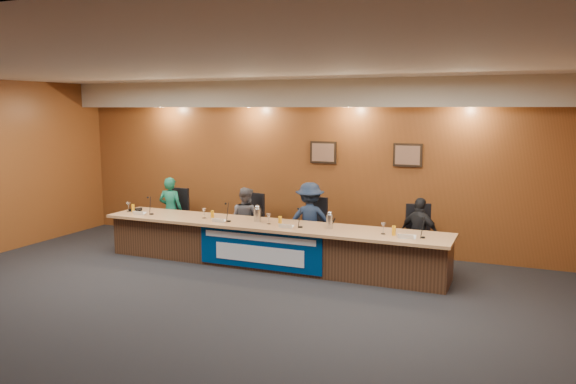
% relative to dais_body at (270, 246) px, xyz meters
% --- Properties ---
extents(floor, '(10.00, 10.00, 0.00)m').
position_rel_dais_body_xyz_m(floor, '(0.00, -2.40, -0.35)').
color(floor, black).
rests_on(floor, ground).
extents(ceiling, '(10.00, 8.00, 0.04)m').
position_rel_dais_body_xyz_m(ceiling, '(0.00, -2.40, 2.85)').
color(ceiling, silver).
rests_on(ceiling, wall_back).
extents(wall_back, '(10.00, 0.04, 3.20)m').
position_rel_dais_body_xyz_m(wall_back, '(0.00, 1.60, 1.25)').
color(wall_back, brown).
rests_on(wall_back, floor).
extents(soffit, '(10.00, 0.50, 0.50)m').
position_rel_dais_body_xyz_m(soffit, '(0.00, 1.35, 2.60)').
color(soffit, beige).
rests_on(soffit, wall_back).
extents(dais_body, '(6.00, 0.80, 0.70)m').
position_rel_dais_body_xyz_m(dais_body, '(0.00, 0.00, 0.00)').
color(dais_body, '#432919').
rests_on(dais_body, floor).
extents(dais_top, '(6.10, 0.95, 0.05)m').
position_rel_dais_body_xyz_m(dais_top, '(0.00, -0.05, 0.38)').
color(dais_top, tan).
rests_on(dais_top, dais_body).
extents(banner, '(2.20, 0.02, 0.65)m').
position_rel_dais_body_xyz_m(banner, '(0.00, -0.41, 0.03)').
color(banner, navy).
rests_on(banner, dais_body).
extents(banner_text_upper, '(2.00, 0.01, 0.10)m').
position_rel_dais_body_xyz_m(banner_text_upper, '(0.00, -0.43, 0.23)').
color(banner_text_upper, silver).
rests_on(banner_text_upper, banner).
extents(banner_text_lower, '(1.60, 0.01, 0.28)m').
position_rel_dais_body_xyz_m(banner_text_lower, '(0.00, -0.43, -0.05)').
color(banner_text_lower, silver).
rests_on(banner_text_lower, banner).
extents(wall_photo_left, '(0.52, 0.04, 0.42)m').
position_rel_dais_body_xyz_m(wall_photo_left, '(0.40, 1.57, 1.50)').
color(wall_photo_left, black).
rests_on(wall_photo_left, wall_back).
extents(wall_photo_right, '(0.52, 0.04, 0.42)m').
position_rel_dais_body_xyz_m(wall_photo_right, '(2.00, 1.57, 1.50)').
color(wall_photo_right, black).
rests_on(wall_photo_right, wall_back).
extents(panelist_a, '(0.53, 0.39, 1.33)m').
position_rel_dais_body_xyz_m(panelist_a, '(-2.51, 0.72, 0.32)').
color(panelist_a, '#156146').
rests_on(panelist_a, floor).
extents(panelist_b, '(0.68, 0.58, 1.22)m').
position_rel_dais_body_xyz_m(panelist_b, '(-0.84, 0.72, 0.26)').
color(panelist_b, '#545258').
rests_on(panelist_b, floor).
extents(panelist_c, '(1.01, 0.78, 1.38)m').
position_rel_dais_body_xyz_m(panelist_c, '(0.45, 0.72, 0.34)').
color(panelist_c, '#16233B').
rests_on(panelist_c, floor).
extents(panelist_d, '(0.78, 0.52, 1.23)m').
position_rel_dais_body_xyz_m(panelist_d, '(2.40, 0.72, 0.26)').
color(panelist_d, black).
rests_on(panelist_d, floor).
extents(office_chair_a, '(0.50, 0.50, 0.08)m').
position_rel_dais_body_xyz_m(office_chair_a, '(-2.51, 0.82, 0.13)').
color(office_chair_a, black).
rests_on(office_chair_a, floor).
extents(office_chair_b, '(0.58, 0.58, 0.08)m').
position_rel_dais_body_xyz_m(office_chair_b, '(-0.84, 0.82, 0.13)').
color(office_chair_b, black).
rests_on(office_chair_b, floor).
extents(office_chair_c, '(0.51, 0.51, 0.08)m').
position_rel_dais_body_xyz_m(office_chair_c, '(0.45, 0.82, 0.13)').
color(office_chair_c, black).
rests_on(office_chair_c, floor).
extents(office_chair_d, '(0.63, 0.63, 0.08)m').
position_rel_dais_body_xyz_m(office_chair_d, '(2.40, 0.82, 0.13)').
color(office_chair_d, black).
rests_on(office_chair_d, floor).
extents(nameplate_a, '(0.24, 0.08, 0.10)m').
position_rel_dais_body_xyz_m(nameplate_a, '(-2.51, -0.30, 0.45)').
color(nameplate_a, white).
rests_on(nameplate_a, dais_top).
extents(microphone_a, '(0.07, 0.07, 0.02)m').
position_rel_dais_body_xyz_m(microphone_a, '(-2.31, -0.16, 0.41)').
color(microphone_a, black).
rests_on(microphone_a, dais_top).
extents(juice_glass_a, '(0.06, 0.06, 0.15)m').
position_rel_dais_body_xyz_m(juice_glass_a, '(-2.77, -0.11, 0.47)').
color(juice_glass_a, orange).
rests_on(juice_glass_a, dais_top).
extents(water_glass_a, '(0.08, 0.08, 0.18)m').
position_rel_dais_body_xyz_m(water_glass_a, '(-2.89, -0.10, 0.49)').
color(water_glass_a, silver).
rests_on(water_glass_a, dais_top).
extents(nameplate_b, '(0.24, 0.08, 0.10)m').
position_rel_dais_body_xyz_m(nameplate_b, '(-0.83, -0.32, 0.45)').
color(nameplate_b, white).
rests_on(nameplate_b, dais_top).
extents(microphone_b, '(0.07, 0.07, 0.02)m').
position_rel_dais_body_xyz_m(microphone_b, '(-0.69, -0.19, 0.41)').
color(microphone_b, black).
rests_on(microphone_b, dais_top).
extents(juice_glass_b, '(0.06, 0.06, 0.15)m').
position_rel_dais_body_xyz_m(juice_glass_b, '(-1.06, -0.10, 0.47)').
color(juice_glass_b, orange).
rests_on(juice_glass_b, dais_top).
extents(water_glass_b, '(0.08, 0.08, 0.18)m').
position_rel_dais_body_xyz_m(water_glass_b, '(-1.24, -0.09, 0.49)').
color(water_glass_b, silver).
rests_on(water_glass_b, dais_top).
extents(nameplate_c, '(0.24, 0.08, 0.10)m').
position_rel_dais_body_xyz_m(nameplate_c, '(0.42, -0.31, 0.45)').
color(nameplate_c, white).
rests_on(nameplate_c, dais_top).
extents(microphone_c, '(0.07, 0.07, 0.02)m').
position_rel_dais_body_xyz_m(microphone_c, '(0.63, -0.15, 0.41)').
color(microphone_c, black).
rests_on(microphone_c, dais_top).
extents(juice_glass_c, '(0.06, 0.06, 0.15)m').
position_rel_dais_body_xyz_m(juice_glass_c, '(0.24, -0.11, 0.47)').
color(juice_glass_c, orange).
rests_on(juice_glass_c, dais_top).
extents(water_glass_c, '(0.08, 0.08, 0.18)m').
position_rel_dais_body_xyz_m(water_glass_c, '(0.03, -0.11, 0.49)').
color(water_glass_c, silver).
rests_on(water_glass_c, dais_top).
extents(nameplate_d, '(0.24, 0.08, 0.10)m').
position_rel_dais_body_xyz_m(nameplate_d, '(2.37, -0.29, 0.45)').
color(nameplate_d, white).
rests_on(nameplate_d, dais_top).
extents(microphone_d, '(0.07, 0.07, 0.02)m').
position_rel_dais_body_xyz_m(microphone_d, '(2.59, -0.12, 0.41)').
color(microphone_d, black).
rests_on(microphone_d, dais_top).
extents(juice_glass_d, '(0.06, 0.06, 0.15)m').
position_rel_dais_body_xyz_m(juice_glass_d, '(2.15, -0.12, 0.47)').
color(juice_glass_d, orange).
rests_on(juice_glass_d, dais_top).
extents(water_glass_d, '(0.08, 0.08, 0.18)m').
position_rel_dais_body_xyz_m(water_glass_d, '(1.98, -0.10, 0.49)').
color(water_glass_d, silver).
rests_on(water_glass_d, dais_top).
extents(carafe_mid, '(0.13, 0.13, 0.22)m').
position_rel_dais_body_xyz_m(carafe_mid, '(-0.24, 0.02, 0.51)').
color(carafe_mid, silver).
rests_on(carafe_mid, dais_top).
extents(carafe_right, '(0.11, 0.11, 0.23)m').
position_rel_dais_body_xyz_m(carafe_right, '(1.09, -0.04, 0.51)').
color(carafe_right, silver).
rests_on(carafe_right, dais_top).
extents(speakerphone, '(0.32, 0.32, 0.05)m').
position_rel_dais_body_xyz_m(speakerphone, '(-2.77, -0.00, 0.43)').
color(speakerphone, black).
rests_on(speakerphone, dais_top).
extents(paper_stack, '(0.26, 0.33, 0.01)m').
position_rel_dais_body_xyz_m(paper_stack, '(2.38, -0.13, 0.40)').
color(paper_stack, white).
rests_on(paper_stack, dais_top).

